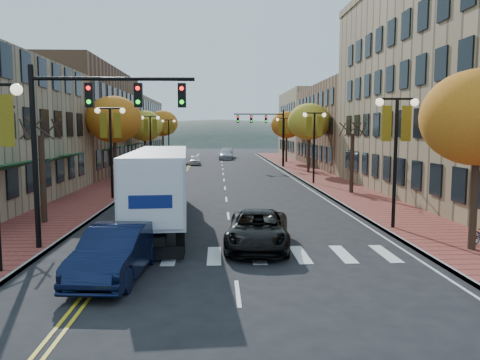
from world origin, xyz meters
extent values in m
plane|color=black|center=(0.00, 0.00, 0.00)|extent=(200.00, 200.00, 0.00)
cube|color=brown|center=(-9.00, 32.50, 0.07)|extent=(4.00, 85.00, 0.15)
cube|color=brown|center=(9.00, 32.50, 0.07)|extent=(4.00, 85.00, 0.15)
cube|color=brown|center=(-17.00, 36.00, 5.50)|extent=(12.00, 24.00, 11.00)
cube|color=#9E8966|center=(-17.00, 61.00, 4.75)|extent=(12.00, 26.00, 9.50)
cube|color=brown|center=(18.50, 42.00, 5.00)|extent=(15.00, 24.00, 10.00)
cube|color=#9E8966|center=(18.50, 64.00, 5.50)|extent=(15.00, 20.00, 11.00)
cylinder|color=#382619|center=(-9.00, 8.00, 2.25)|extent=(0.28, 0.28, 4.20)
cylinder|color=#382619|center=(-9.00, 24.00, 2.60)|extent=(0.28, 0.28, 4.90)
ellipsoid|color=orange|center=(-9.00, 24.00, 5.46)|extent=(4.48, 4.48, 3.81)
cylinder|color=#382619|center=(-9.00, 40.00, 2.42)|extent=(0.28, 0.28, 4.55)
ellipsoid|color=gold|center=(-9.00, 40.00, 5.07)|extent=(4.16, 4.16, 3.54)
cylinder|color=#382619|center=(-9.00, 58.00, 2.67)|extent=(0.28, 0.28, 5.04)
ellipsoid|color=orange|center=(-9.00, 58.00, 5.62)|extent=(4.61, 4.61, 3.92)
cylinder|color=#382619|center=(9.00, 2.00, 2.42)|extent=(0.28, 0.28, 4.55)
ellipsoid|color=orange|center=(9.00, 2.00, 5.07)|extent=(4.16, 4.16, 3.54)
cylinder|color=#382619|center=(9.00, 18.00, 2.25)|extent=(0.28, 0.28, 4.20)
cylinder|color=#382619|center=(9.00, 34.00, 2.60)|extent=(0.28, 0.28, 4.90)
ellipsoid|color=gold|center=(9.00, 34.00, 5.46)|extent=(4.48, 4.48, 3.81)
cylinder|color=#382619|center=(9.00, 50.00, 2.53)|extent=(0.28, 0.28, 4.76)
ellipsoid|color=orange|center=(9.00, 50.00, 5.30)|extent=(4.35, 4.35, 3.70)
sphere|color=#FFF2CC|center=(-6.70, 0.00, 5.85)|extent=(0.36, 0.36, 0.36)
cube|color=gold|center=(-7.05, 0.00, 4.90)|extent=(0.45, 0.03, 1.60)
cylinder|color=black|center=(-7.50, 16.00, 3.00)|extent=(0.16, 0.16, 6.00)
cylinder|color=black|center=(-7.50, 16.00, 6.00)|extent=(1.60, 0.10, 0.10)
sphere|color=#FFF2CC|center=(-8.30, 16.00, 5.85)|extent=(0.36, 0.36, 0.36)
sphere|color=#FFF2CC|center=(-6.70, 16.00, 5.85)|extent=(0.36, 0.36, 0.36)
cube|color=gold|center=(-7.95, 16.00, 4.90)|extent=(0.45, 0.03, 1.60)
cube|color=gold|center=(-7.05, 16.00, 4.90)|extent=(0.45, 0.03, 1.60)
cylinder|color=black|center=(-7.50, 34.00, 3.00)|extent=(0.16, 0.16, 6.00)
cylinder|color=black|center=(-7.50, 34.00, 6.00)|extent=(1.60, 0.10, 0.10)
sphere|color=#FFF2CC|center=(-8.30, 34.00, 5.85)|extent=(0.36, 0.36, 0.36)
sphere|color=#FFF2CC|center=(-6.70, 34.00, 5.85)|extent=(0.36, 0.36, 0.36)
cube|color=gold|center=(-7.95, 34.00, 4.90)|extent=(0.45, 0.03, 1.60)
cube|color=gold|center=(-7.05, 34.00, 4.90)|extent=(0.45, 0.03, 1.60)
cylinder|color=black|center=(-7.50, 52.00, 3.00)|extent=(0.16, 0.16, 6.00)
cylinder|color=black|center=(-7.50, 52.00, 6.00)|extent=(1.60, 0.10, 0.10)
sphere|color=#FFF2CC|center=(-8.30, 52.00, 5.85)|extent=(0.36, 0.36, 0.36)
sphere|color=#FFF2CC|center=(-6.70, 52.00, 5.85)|extent=(0.36, 0.36, 0.36)
cube|color=gold|center=(-7.95, 52.00, 4.90)|extent=(0.45, 0.03, 1.60)
cube|color=gold|center=(-7.05, 52.00, 4.90)|extent=(0.45, 0.03, 1.60)
cylinder|color=black|center=(7.50, 6.00, 3.00)|extent=(0.16, 0.16, 6.00)
cylinder|color=black|center=(7.50, 6.00, 6.00)|extent=(1.60, 0.10, 0.10)
sphere|color=#FFF2CC|center=(6.70, 6.00, 5.85)|extent=(0.36, 0.36, 0.36)
sphere|color=#FFF2CC|center=(8.30, 6.00, 5.85)|extent=(0.36, 0.36, 0.36)
cube|color=gold|center=(7.05, 6.00, 4.90)|extent=(0.45, 0.03, 1.60)
cube|color=gold|center=(7.95, 6.00, 4.90)|extent=(0.45, 0.03, 1.60)
cylinder|color=black|center=(7.50, 24.00, 3.00)|extent=(0.16, 0.16, 6.00)
cylinder|color=black|center=(7.50, 24.00, 6.00)|extent=(1.60, 0.10, 0.10)
sphere|color=#FFF2CC|center=(6.70, 24.00, 5.85)|extent=(0.36, 0.36, 0.36)
sphere|color=#FFF2CC|center=(8.30, 24.00, 5.85)|extent=(0.36, 0.36, 0.36)
cube|color=gold|center=(7.05, 24.00, 4.90)|extent=(0.45, 0.03, 1.60)
cube|color=gold|center=(7.95, 24.00, 4.90)|extent=(0.45, 0.03, 1.60)
cylinder|color=black|center=(7.50, 42.00, 3.00)|extent=(0.16, 0.16, 6.00)
cylinder|color=black|center=(7.50, 42.00, 6.00)|extent=(1.60, 0.10, 0.10)
sphere|color=#FFF2CC|center=(6.70, 42.00, 5.85)|extent=(0.36, 0.36, 0.36)
sphere|color=#FFF2CC|center=(8.30, 42.00, 5.85)|extent=(0.36, 0.36, 0.36)
cube|color=gold|center=(7.05, 42.00, 4.90)|extent=(0.45, 0.03, 1.60)
cube|color=gold|center=(7.95, 42.00, 4.90)|extent=(0.45, 0.03, 1.60)
cylinder|color=black|center=(-7.40, 3.00, 3.50)|extent=(0.20, 0.20, 7.00)
cylinder|color=black|center=(-4.40, 3.00, 6.50)|extent=(6.00, 0.14, 0.14)
cube|color=black|center=(-5.30, 3.00, 5.90)|extent=(0.30, 0.25, 0.90)
sphere|color=#FF0C0C|center=(-5.30, 2.86, 6.15)|extent=(0.16, 0.16, 0.16)
cube|color=black|center=(-3.50, 3.00, 5.90)|extent=(0.30, 0.25, 0.90)
sphere|color=#FF0C0C|center=(-3.50, 2.86, 6.15)|extent=(0.16, 0.16, 0.16)
cube|color=black|center=(-1.88, 3.00, 5.90)|extent=(0.30, 0.25, 0.90)
sphere|color=#FF0C0C|center=(-1.88, 2.86, 6.15)|extent=(0.16, 0.16, 0.16)
cylinder|color=black|center=(7.40, 42.00, 3.50)|extent=(0.20, 0.20, 7.00)
cylinder|color=black|center=(4.40, 42.00, 6.50)|extent=(6.00, 0.14, 0.14)
cube|color=black|center=(5.30, 42.00, 5.90)|extent=(0.30, 0.25, 0.90)
sphere|color=#FF0C0C|center=(5.30, 41.86, 6.15)|extent=(0.16, 0.16, 0.16)
cube|color=black|center=(3.50, 42.00, 5.90)|extent=(0.30, 0.25, 0.90)
sphere|color=#FF0C0C|center=(3.50, 41.86, 6.15)|extent=(0.16, 0.16, 0.16)
cube|color=black|center=(1.88, 42.00, 5.90)|extent=(0.30, 0.25, 0.90)
sphere|color=#FF0C0C|center=(1.88, 41.86, 6.15)|extent=(0.16, 0.16, 0.16)
cube|color=black|center=(-3.23, 6.91, 0.78)|extent=(1.70, 11.95, 0.32)
cube|color=silver|center=(-3.23, 6.91, 2.38)|extent=(3.16, 12.05, 2.57)
cube|color=black|center=(-3.71, 14.23, 1.51)|extent=(2.47, 2.90, 2.29)
cylinder|color=black|center=(-3.87, 2.09, 0.46)|extent=(0.38, 0.94, 0.92)
cylinder|color=black|center=(-1.95, 2.22, 0.46)|extent=(0.38, 0.94, 0.92)
cylinder|color=black|center=(-3.94, 3.19, 0.46)|extent=(0.38, 0.94, 0.92)
cylinder|color=black|center=(-2.02, 3.32, 0.46)|extent=(0.38, 0.94, 0.92)
cylinder|color=black|center=(-4.60, 13.07, 0.46)|extent=(0.38, 0.94, 0.92)
cylinder|color=black|center=(-2.68, 13.20, 0.46)|extent=(0.38, 0.94, 0.92)
cylinder|color=black|center=(-4.73, 15.08, 0.46)|extent=(0.38, 0.94, 0.92)
cylinder|color=black|center=(-2.81, 15.21, 0.46)|extent=(0.38, 0.94, 0.92)
imported|color=black|center=(-3.76, -0.37, 0.82)|extent=(2.19, 5.09, 1.63)
imported|color=black|center=(1.02, 3.14, 0.72)|extent=(2.94, 5.40, 1.44)
imported|color=white|center=(-3.59, 47.03, 0.64)|extent=(1.72, 3.82, 1.27)
imported|color=#B4B4BC|center=(0.65, 58.00, 0.76)|extent=(2.30, 5.29, 1.51)
imported|color=#A8AAB0|center=(1.01, 63.31, 0.83)|extent=(2.19, 5.15, 1.65)
camera|label=1|loc=(-0.54, -14.82, 4.62)|focal=35.00mm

